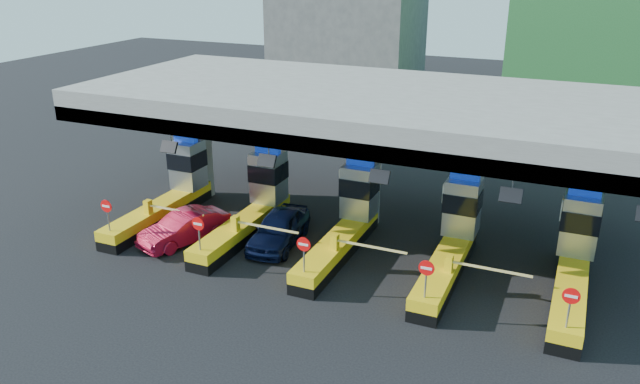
% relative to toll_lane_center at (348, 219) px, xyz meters
% --- Properties ---
extents(ground, '(120.00, 120.00, 0.00)m').
position_rel_toll_lane_center_xyz_m(ground, '(-0.00, -0.28, -1.40)').
color(ground, black).
rests_on(ground, ground).
extents(toll_canopy, '(28.00, 12.09, 7.00)m').
position_rel_toll_lane_center_xyz_m(toll_canopy, '(-0.00, 2.59, 4.74)').
color(toll_canopy, slate).
rests_on(toll_canopy, ground).
extents(toll_lane_far_left, '(4.43, 8.00, 4.16)m').
position_rel_toll_lane_center_xyz_m(toll_lane_far_left, '(-10.00, 0.00, 0.00)').
color(toll_lane_far_left, black).
rests_on(toll_lane_far_left, ground).
extents(toll_lane_left, '(4.43, 8.00, 4.16)m').
position_rel_toll_lane_center_xyz_m(toll_lane_left, '(-5.00, 0.00, 0.00)').
color(toll_lane_left, black).
rests_on(toll_lane_left, ground).
extents(toll_lane_center, '(4.43, 8.00, 4.16)m').
position_rel_toll_lane_center_xyz_m(toll_lane_center, '(0.00, 0.00, 0.00)').
color(toll_lane_center, black).
rests_on(toll_lane_center, ground).
extents(toll_lane_right, '(4.43, 8.00, 4.16)m').
position_rel_toll_lane_center_xyz_m(toll_lane_right, '(5.00, 0.00, 0.00)').
color(toll_lane_right, black).
rests_on(toll_lane_right, ground).
extents(toll_lane_far_right, '(4.43, 8.00, 4.16)m').
position_rel_toll_lane_center_xyz_m(toll_lane_far_right, '(10.00, 0.00, 0.00)').
color(toll_lane_far_right, black).
rests_on(toll_lane_far_right, ground).
extents(van, '(2.45, 4.98, 1.64)m').
position_rel_toll_lane_center_xyz_m(van, '(-3.08, -1.14, -0.58)').
color(van, black).
rests_on(van, ground).
extents(red_car, '(3.07, 4.79, 1.49)m').
position_rel_toll_lane_center_xyz_m(red_car, '(-7.36, -2.75, -0.65)').
color(red_car, maroon).
rests_on(red_car, ground).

